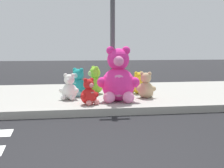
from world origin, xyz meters
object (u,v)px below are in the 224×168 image
at_px(sign_pole, 113,23).
at_px(plush_red, 89,94).
at_px(plush_tan, 146,87).
at_px(plush_yellow, 138,85).
at_px(plush_lime, 94,83).
at_px(plush_white, 69,89).
at_px(plush_pink_large, 118,79).
at_px(plush_teal, 78,85).

bearing_deg(sign_pole, plush_red, -125.57).
height_order(sign_pole, plush_tan, sign_pole).
xyz_separation_m(plush_yellow, plush_lime, (-1.09, 0.16, 0.05)).
height_order(sign_pole, plush_yellow, sign_pole).
bearing_deg(plush_white, plush_pink_large, -22.29).
height_order(plush_yellow, plush_red, plush_yellow).
xyz_separation_m(plush_teal, plush_red, (0.14, -1.25, -0.05)).
xyz_separation_m(sign_pole, plush_pink_large, (0.02, -0.58, -1.23)).
bearing_deg(plush_lime, plush_tan, -39.55).
bearing_deg(plush_white, plush_yellow, 21.11).
bearing_deg(plush_tan, plush_teal, 159.34).
bearing_deg(plush_yellow, plush_lime, 171.40).
height_order(plush_yellow, plush_lime, plush_lime).
bearing_deg(plush_lime, plush_red, -100.49).
relative_size(plush_teal, plush_white, 1.15).
distance_m(sign_pole, plush_red, 1.84).
relative_size(plush_yellow, plush_teal, 0.83).
bearing_deg(plush_lime, plush_pink_large, -73.69).
xyz_separation_m(plush_yellow, plush_tan, (-0.01, -0.73, 0.02)).
bearing_deg(plush_red, plush_tan, 26.22).
bearing_deg(plush_lime, plush_teal, -143.01).
bearing_deg(plush_pink_large, sign_pole, 91.89).
distance_m(plush_red, plush_tan, 1.53).
xyz_separation_m(sign_pole, plush_lime, (-0.35, 0.67, -1.42)).
height_order(sign_pole, plush_pink_large, sign_pole).
xyz_separation_m(plush_red, plush_tan, (1.37, 0.68, 0.03)).
distance_m(plush_red, plush_white, 0.82).
xyz_separation_m(plush_white, plush_tan, (1.74, -0.06, 0.01)).
xyz_separation_m(plush_red, plush_white, (-0.37, 0.73, 0.02)).
height_order(plush_yellow, plush_teal, plush_teal).
relative_size(plush_yellow, plush_tan, 0.92).
relative_size(sign_pole, plush_yellow, 5.76).
distance_m(plush_yellow, plush_tan, 0.73).
bearing_deg(plush_tan, plush_lime, 140.45).
xyz_separation_m(plush_pink_large, plush_red, (-0.66, -0.31, -0.25)).
relative_size(sign_pole, plush_tan, 5.29).
relative_size(plush_teal, plush_lime, 0.97).
relative_size(plush_teal, plush_red, 1.24).
height_order(plush_yellow, plush_tan, plush_tan).
bearing_deg(plush_tan, plush_red, -153.78).
bearing_deg(plush_white, plush_red, -63.30).
bearing_deg(plush_lime, plush_yellow, -8.60).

